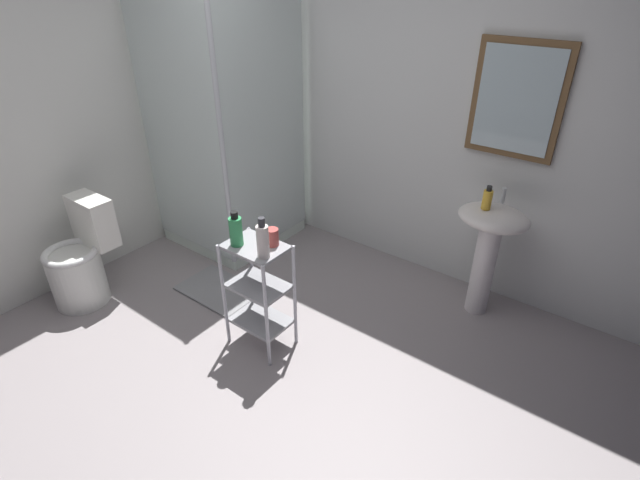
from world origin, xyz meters
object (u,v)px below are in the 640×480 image
object	(u,v)px
hand_soap_bottle	(487,199)
bath_mat	(219,290)
rinse_cup	(272,237)
pedestal_sink	(489,240)
storage_cart	(259,288)
toilet	(81,261)
lotion_bottle_white	(263,240)
shower_stall	(231,194)
body_wash_bottle_green	(236,231)

from	to	relation	value
hand_soap_bottle	bath_mat	size ratio (longest dim) A/B	0.26
hand_soap_bottle	rinse_cup	xyz separation A→B (m)	(-0.87, -1.07, -0.09)
pedestal_sink	storage_cart	distance (m)	1.55
toilet	lotion_bottle_white	bearing A→B (deg)	13.42
storage_cart	toilet	bearing A→B (deg)	-163.09
pedestal_sink	hand_soap_bottle	size ratio (longest dim) A/B	5.14
rinse_cup	pedestal_sink	bearing A→B (deg)	50.36
hand_soap_bottle	shower_stall	bearing A→B (deg)	-171.42
toilet	hand_soap_bottle	bearing A→B (deg)	33.96
pedestal_sink	toilet	world-z (taller)	pedestal_sink
bath_mat	storage_cart	bearing A→B (deg)	-18.13
storage_cart	lotion_bottle_white	world-z (taller)	lotion_bottle_white
pedestal_sink	body_wash_bottle_green	distance (m)	1.67
body_wash_bottle_green	bath_mat	world-z (taller)	body_wash_bottle_green
storage_cart	shower_stall	bearing A→B (deg)	142.84
toilet	rinse_cup	bearing A→B (deg)	18.52
toilet	hand_soap_bottle	size ratio (longest dim) A/B	4.83
bath_mat	rinse_cup	bearing A→B (deg)	-11.31
rinse_cup	hand_soap_bottle	bearing A→B (deg)	50.99
toilet	rinse_cup	distance (m)	1.59
shower_stall	storage_cart	size ratio (longest dim) A/B	2.70
storage_cart	rinse_cup	distance (m)	0.37
lotion_bottle_white	storage_cart	bearing A→B (deg)	154.21
shower_stall	toilet	distance (m)	1.28
hand_soap_bottle	bath_mat	xyz separation A→B (m)	(-1.59, -0.93, -0.87)
shower_stall	toilet	bearing A→B (deg)	-102.01
storage_cart	rinse_cup	xyz separation A→B (m)	(0.08, 0.07, 0.36)
shower_stall	bath_mat	bearing A→B (deg)	-54.17
hand_soap_bottle	pedestal_sink	bearing A→B (deg)	36.95
lotion_bottle_white	bath_mat	distance (m)	1.17
storage_cart	body_wash_bottle_green	size ratio (longest dim) A/B	3.43
lotion_bottle_white	body_wash_bottle_green	distance (m)	0.22
toilet	bath_mat	bearing A→B (deg)	41.39
bath_mat	pedestal_sink	bearing A→B (deg)	30.38
pedestal_sink	bath_mat	size ratio (longest dim) A/B	1.35
pedestal_sink	storage_cart	bearing A→B (deg)	-130.21
shower_stall	storage_cart	world-z (taller)	shower_stall
pedestal_sink	bath_mat	world-z (taller)	pedestal_sink
pedestal_sink	body_wash_bottle_green	bearing A→B (deg)	-131.45
body_wash_bottle_green	toilet	bearing A→B (deg)	-164.19
lotion_bottle_white	body_wash_bottle_green	bearing A→B (deg)	178.73
body_wash_bottle_green	rinse_cup	distance (m)	0.21
lotion_bottle_white	bath_mat	xyz separation A→B (m)	(-0.77, 0.27, -0.84)
storage_cart	bath_mat	world-z (taller)	storage_cart
pedestal_sink	storage_cart	size ratio (longest dim) A/B	1.09
pedestal_sink	rinse_cup	size ratio (longest dim) A/B	7.66
storage_cart	hand_soap_bottle	world-z (taller)	hand_soap_bottle
shower_stall	pedestal_sink	world-z (taller)	shower_stall
shower_stall	body_wash_bottle_green	xyz separation A→B (m)	(1.00, -0.89, 0.37)
toilet	body_wash_bottle_green	distance (m)	1.42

